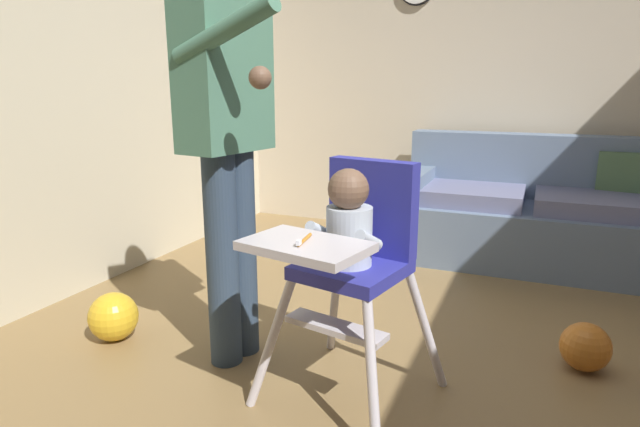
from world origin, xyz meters
name	(u,v)px	position (x,y,z in m)	size (l,w,h in m)	color
ground	(413,400)	(0.00, 0.00, -0.05)	(5.76, 6.50, 0.10)	olive
wall_far	(495,64)	(0.00, 2.48, 1.36)	(4.96, 0.06, 2.73)	beige
wall_left	(56,55)	(-2.11, 0.30, 1.36)	(0.06, 5.50, 2.73)	beige
couch	(529,213)	(0.35, 1.96, 0.33)	(1.78, 0.86, 0.86)	slate
high_chair	(352,242)	(-0.23, -0.13, 0.64)	(0.71, 0.81, 0.93)	silver
adult_standing	(228,142)	(-0.81, -0.04, 0.97)	(0.51, 0.55, 1.72)	#2E3F52
toy_ball	(585,347)	(0.65, 0.44, 0.11)	(0.21, 0.21, 0.21)	orange
toy_ball_second	(113,317)	(-1.44, -0.13, 0.12)	(0.23, 0.23, 0.23)	gold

